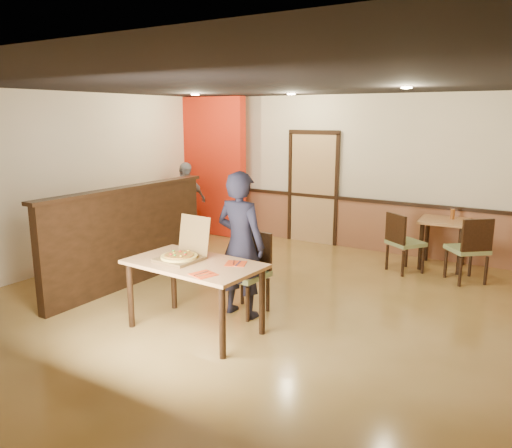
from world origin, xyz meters
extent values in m
plane|color=#AD8643|center=(0.00, 0.00, 0.00)|extent=(7.00, 7.00, 0.00)
plane|color=black|center=(0.00, 0.00, 2.80)|extent=(7.00, 7.00, 0.00)
plane|color=#F3E3BE|center=(0.00, 3.50, 1.40)|extent=(7.00, 0.00, 7.00)
plane|color=#F3E3BE|center=(-3.50, 0.00, 1.40)|extent=(0.00, 7.00, 7.00)
cube|color=#92593A|center=(0.00, 3.47, 0.45)|extent=(7.00, 0.04, 0.90)
cube|color=black|center=(0.00, 3.45, 0.92)|extent=(7.00, 0.06, 0.06)
cube|color=tan|center=(-0.80, 3.46, 1.05)|extent=(0.90, 0.06, 2.10)
cube|color=black|center=(-2.00, -0.20, 0.70)|extent=(0.14, 3.00, 1.40)
cube|color=black|center=(-2.00, -0.20, 1.42)|extent=(0.20, 3.10, 0.05)
cube|color=red|center=(-2.90, 3.00, 1.40)|extent=(1.60, 0.20, 2.78)
cylinder|color=beige|center=(-2.30, 1.80, 2.78)|extent=(0.14, 0.14, 0.02)
cylinder|color=beige|center=(-0.80, 2.50, 2.78)|extent=(0.14, 0.14, 0.02)
cylinder|color=beige|center=(1.40, 1.50, 2.78)|extent=(0.14, 0.14, 0.02)
cube|color=tan|center=(-0.18, -0.98, 0.80)|extent=(1.57, 0.96, 0.04)
cylinder|color=black|center=(-0.88, -1.30, 0.39)|extent=(0.07, 0.07, 0.78)
cylinder|color=black|center=(-0.84, -0.59, 0.39)|extent=(0.07, 0.07, 0.78)
cylinder|color=black|center=(0.48, -1.38, 0.39)|extent=(0.07, 0.07, 0.78)
cylinder|color=black|center=(0.53, -0.67, 0.39)|extent=(0.07, 0.07, 0.78)
cube|color=olive|center=(0.02, -0.24, 0.50)|extent=(0.55, 0.55, 0.07)
cube|color=black|center=(0.04, -0.01, 0.77)|extent=(0.48, 0.09, 0.48)
cylinder|color=black|center=(-0.21, -0.42, 0.22)|extent=(0.05, 0.05, 0.43)
cylinder|color=black|center=(-0.17, -0.01, 0.22)|extent=(0.05, 0.05, 0.43)
cylinder|color=black|center=(0.20, -0.46, 0.22)|extent=(0.05, 0.05, 0.43)
cylinder|color=black|center=(0.24, -0.05, 0.22)|extent=(0.05, 0.05, 0.43)
cube|color=olive|center=(1.27, 2.50, 0.47)|extent=(0.65, 0.65, 0.06)
cube|color=black|center=(1.14, 2.33, 0.72)|extent=(0.39, 0.29, 0.45)
cylinder|color=black|center=(1.54, 2.55, 0.20)|extent=(0.04, 0.04, 0.41)
cylinder|color=black|center=(1.31, 2.23, 0.20)|extent=(0.04, 0.04, 0.41)
cylinder|color=black|center=(1.22, 2.77, 0.20)|extent=(0.04, 0.04, 0.41)
cylinder|color=black|center=(1.00, 2.45, 0.20)|extent=(0.04, 0.04, 0.41)
cube|color=olive|center=(2.17, 2.50, 0.49)|extent=(0.69, 0.69, 0.06)
cube|color=black|center=(2.31, 2.33, 0.76)|extent=(0.39, 0.34, 0.47)
cylinder|color=black|center=(2.19, 2.79, 0.21)|extent=(0.05, 0.05, 0.43)
cylinder|color=black|center=(2.45, 2.48, 0.21)|extent=(0.05, 0.05, 0.43)
cylinder|color=black|center=(1.88, 2.52, 0.21)|extent=(0.05, 0.05, 0.43)
cylinder|color=black|center=(2.14, 2.21, 0.21)|extent=(0.05, 0.05, 0.43)
cube|color=tan|center=(1.72, 3.05, 0.77)|extent=(0.79, 0.79, 0.04)
cylinder|color=black|center=(1.45, 2.74, 0.38)|extent=(0.07, 0.07, 0.75)
cylinder|color=black|center=(1.41, 3.32, 0.38)|extent=(0.07, 0.07, 0.75)
cylinder|color=black|center=(2.03, 2.78, 0.38)|extent=(0.07, 0.07, 0.75)
cylinder|color=black|center=(1.99, 3.36, 0.38)|extent=(0.07, 0.07, 0.75)
imported|color=black|center=(0.01, -0.32, 0.90)|extent=(0.67, 0.45, 1.80)
imported|color=gray|center=(-3.00, 2.30, 0.77)|extent=(0.66, 0.98, 1.55)
cube|color=brown|center=(-0.36, -1.02, 0.83)|extent=(0.47, 0.47, 0.03)
cube|color=brown|center=(-0.34, -0.76, 1.07)|extent=(0.45, 0.11, 0.44)
cylinder|color=#DDBE50|center=(-0.36, -1.02, 0.86)|extent=(0.44, 0.44, 0.03)
cube|color=red|center=(0.19, -1.29, 0.82)|extent=(0.30, 0.30, 0.01)
cylinder|color=silver|center=(0.16, -1.29, 0.83)|extent=(0.07, 0.20, 0.01)
cube|color=silver|center=(0.22, -1.29, 0.82)|extent=(0.08, 0.21, 0.00)
cube|color=red|center=(0.26, -0.79, 0.82)|extent=(0.29, 0.29, 0.01)
cylinder|color=silver|center=(0.23, -0.79, 0.83)|extent=(0.08, 0.18, 0.01)
cube|color=silver|center=(0.29, -0.79, 0.82)|extent=(0.09, 0.19, 0.00)
cylinder|color=#954E1B|center=(1.81, 3.16, 0.88)|extent=(0.07, 0.07, 0.17)
camera|label=1|loc=(3.23, -5.20, 2.43)|focal=35.00mm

